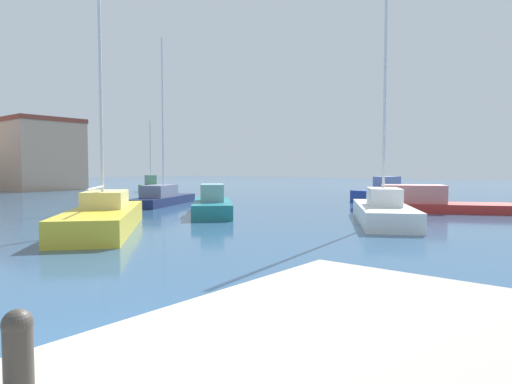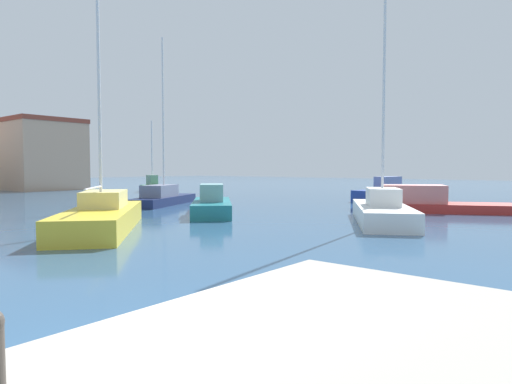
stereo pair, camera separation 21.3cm
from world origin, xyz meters
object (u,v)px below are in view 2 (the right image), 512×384
object	(u,v)px
motorboat_blue_mid_harbor	(384,192)
sailboat_yellow_inner_mooring	(102,216)
sailboat_navy_outer_mooring	(163,196)
sailboat_white_center_channel	(382,210)
motorboat_teal_far_right	(212,205)
sailboat_green_distant_east	(152,186)
motorboat_red_near_pier	(425,202)

from	to	relation	value
motorboat_blue_mid_harbor	sailboat_yellow_inner_mooring	bearing A→B (deg)	174.72
sailboat_navy_outer_mooring	motorboat_blue_mid_harbor	bearing A→B (deg)	-36.88
sailboat_white_center_channel	motorboat_teal_far_right	bearing A→B (deg)	105.65
sailboat_navy_outer_mooring	sailboat_green_distant_east	bearing A→B (deg)	55.11
sailboat_yellow_inner_mooring	motorboat_red_near_pier	xyz separation A→B (m)	(16.07, -7.47, -0.04)
motorboat_teal_far_right	sailboat_green_distant_east	size ratio (longest dim) A/B	0.81
sailboat_navy_outer_mooring	sailboat_white_center_channel	xyz separation A→B (m)	(0.17, -15.63, 0.02)
motorboat_blue_mid_harbor	motorboat_teal_far_right	size ratio (longest dim) A/B	1.04
sailboat_navy_outer_mooring	motorboat_teal_far_right	xyz separation A→B (m)	(-2.25, -7.00, -0.04)
motorboat_blue_mid_harbor	sailboat_green_distant_east	bearing A→B (deg)	99.30
sailboat_yellow_inner_mooring	sailboat_green_distant_east	world-z (taller)	sailboat_yellow_inner_mooring
motorboat_blue_mid_harbor	motorboat_teal_far_right	distance (m)	15.89
motorboat_red_near_pier	motorboat_teal_far_right	distance (m)	12.25
sailboat_green_distant_east	sailboat_navy_outer_mooring	bearing A→B (deg)	-124.89
motorboat_red_near_pier	motorboat_teal_far_right	xyz separation A→B (m)	(-8.93, 8.38, -0.01)
sailboat_yellow_inner_mooring	sailboat_white_center_channel	xyz separation A→B (m)	(9.56, -7.72, 0.00)
motorboat_teal_far_right	sailboat_green_distant_east	xyz separation A→B (m)	(11.73, 20.60, 0.08)
sailboat_yellow_inner_mooring	motorboat_blue_mid_harbor	distance (m)	22.84
sailboat_green_distant_east	motorboat_red_near_pier	bearing A→B (deg)	-95.52
sailboat_yellow_inner_mooring	sailboat_navy_outer_mooring	size ratio (longest dim) A/B	0.95
sailboat_navy_outer_mooring	motorboat_blue_mid_harbor	world-z (taller)	sailboat_navy_outer_mooring
sailboat_yellow_inner_mooring	sailboat_navy_outer_mooring	xyz separation A→B (m)	(9.39, 7.91, -0.02)
sailboat_white_center_channel	sailboat_green_distant_east	bearing A→B (deg)	72.33
motorboat_red_near_pier	sailboat_white_center_channel	xyz separation A→B (m)	(-6.51, -0.25, 0.05)
sailboat_yellow_inner_mooring	sailboat_white_center_channel	world-z (taller)	sailboat_white_center_channel
motorboat_red_near_pier	motorboat_teal_far_right	world-z (taller)	motorboat_teal_far_right
motorboat_red_near_pier	motorboat_teal_far_right	size ratio (longest dim) A/B	1.53
motorboat_red_near_pier	sailboat_white_center_channel	bearing A→B (deg)	-177.79
sailboat_navy_outer_mooring	motorboat_teal_far_right	world-z (taller)	sailboat_navy_outer_mooring
sailboat_white_center_channel	motorboat_red_near_pier	bearing A→B (deg)	2.21
motorboat_blue_mid_harbor	motorboat_teal_far_right	xyz separation A→B (m)	(-15.60, 3.01, -0.11)
sailboat_navy_outer_mooring	motorboat_teal_far_right	distance (m)	7.35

